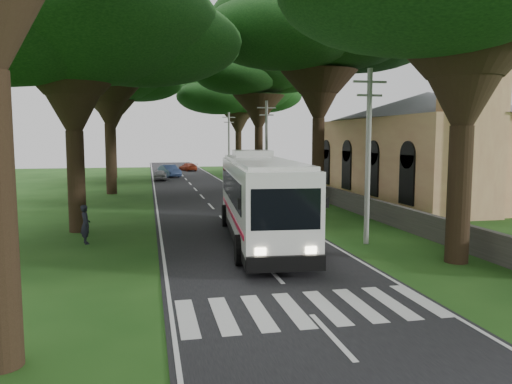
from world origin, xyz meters
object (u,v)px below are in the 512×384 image
at_px(pole_far, 229,144).
at_px(distant_car_c, 188,167).
at_px(pole_near, 368,154).
at_px(distant_car_b, 169,171).
at_px(church, 428,138).
at_px(distant_car_a, 160,175).
at_px(pedestrian, 85,224).
at_px(coach_bus, 260,197).
at_px(pole_mid, 266,146).

height_order(pole_far, distant_car_c, pole_far).
xyz_separation_m(pole_near, distant_car_c, (-4.05, 52.77, -3.57)).
bearing_deg(pole_far, distant_car_b, 166.29).
bearing_deg(church, pole_far, 116.82).
bearing_deg(distant_car_b, church, -70.62).
height_order(church, distant_car_a, church).
xyz_separation_m(distant_car_a, distant_car_c, (4.45, 15.72, -0.03)).
relative_size(distant_car_a, distant_car_c, 0.89).
relative_size(church, pole_near, 3.00).
bearing_deg(distant_car_b, distant_car_c, 56.38).
xyz_separation_m(church, distant_car_a, (-20.86, 21.50, -4.27)).
xyz_separation_m(distant_car_a, pedestrian, (-4.23, -34.31, 0.27)).
distance_m(pole_near, coach_bus, 5.38).
distance_m(coach_bus, distant_car_b, 40.26).
height_order(distant_car_a, distant_car_c, distant_car_a).
bearing_deg(distant_car_c, pedestrian, 62.60).
height_order(pole_near, pedestrian, pole_near).
xyz_separation_m(church, pole_near, (-12.36, -15.55, -0.73)).
height_order(distant_car_a, distant_car_b, distant_car_b).
bearing_deg(church, coach_bus, -140.75).
relative_size(church, pole_mid, 3.00).
relative_size(pole_mid, pedestrian, 4.39).
bearing_deg(pole_near, pedestrian, 167.88).
relative_size(pole_near, pole_far, 1.00).
xyz_separation_m(pole_near, coach_bus, (-4.69, 1.61, -2.08)).
relative_size(pole_near, pole_mid, 1.00).
bearing_deg(coach_bus, pole_near, -13.86).
xyz_separation_m(pole_far, distant_car_c, (-4.05, 12.77, -3.57)).
bearing_deg(distant_car_a, pole_near, 106.88).
distance_m(pole_mid, distant_car_b, 23.19).
distance_m(church, pole_far, 27.41).
height_order(distant_car_b, pedestrian, pedestrian).
bearing_deg(church, distant_car_a, 134.14).
xyz_separation_m(pole_near, distant_car_b, (-7.25, 41.77, -3.40)).
bearing_deg(distant_car_a, church, 138.09).
bearing_deg(pole_near, church, 51.50).
distance_m(church, distant_car_c, 40.91).
height_order(distant_car_c, pedestrian, pedestrian).
bearing_deg(distant_car_b, coach_bus, -103.77).
bearing_deg(coach_bus, pole_mid, 80.75).
bearing_deg(distant_car_a, pedestrian, 86.93).
xyz_separation_m(pole_mid, distant_car_b, (-7.25, 21.77, -3.40)).
distance_m(pole_mid, distant_car_c, 33.21).
xyz_separation_m(church, pedestrian, (-25.10, -12.81, -4.00)).
height_order(distant_car_a, pedestrian, pedestrian).
relative_size(pole_near, distant_car_b, 1.75).
bearing_deg(church, pole_mid, 160.19).
distance_m(church, coach_bus, 22.21).
relative_size(pole_far, distant_car_a, 2.24).
xyz_separation_m(pole_mid, distant_car_a, (-8.50, 17.05, -3.54)).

